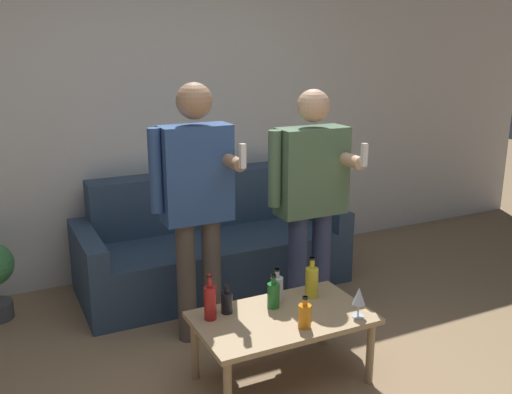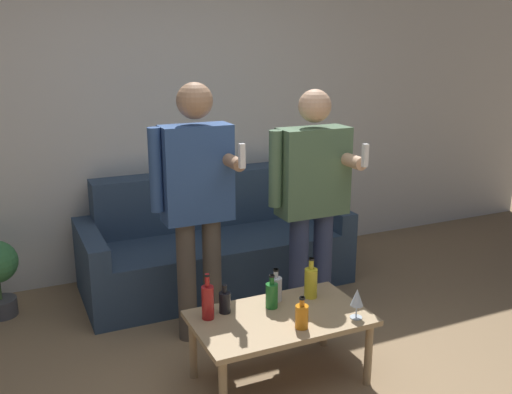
% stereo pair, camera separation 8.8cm
% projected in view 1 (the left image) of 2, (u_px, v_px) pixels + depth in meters
% --- Properties ---
extents(wall_back, '(8.00, 0.06, 2.70)m').
position_uv_depth(wall_back, '(152.00, 107.00, 4.47)').
color(wall_back, silver).
rests_on(wall_back, ground_plane).
extents(couch, '(2.02, 0.84, 0.85)m').
position_uv_depth(couch, '(211.00, 247.00, 4.46)').
color(couch, '#334760').
rests_on(couch, ground_plane).
extents(coffee_table, '(0.96, 0.57, 0.40)m').
position_uv_depth(coffee_table, '(282.00, 323.00, 3.13)').
color(coffee_table, tan).
rests_on(coffee_table, ground_plane).
extents(bottle_orange, '(0.08, 0.08, 0.24)m').
position_uv_depth(bottle_orange, '(312.00, 281.00, 3.33)').
color(bottle_orange, yellow).
rests_on(bottle_orange, coffee_table).
extents(bottle_green, '(0.07, 0.07, 0.20)m').
position_uv_depth(bottle_green, '(273.00, 294.00, 3.20)').
color(bottle_green, '#23752D').
rests_on(bottle_green, coffee_table).
extents(bottle_dark, '(0.07, 0.07, 0.20)m').
position_uv_depth(bottle_dark, '(277.00, 288.00, 3.28)').
color(bottle_dark, silver).
rests_on(bottle_dark, coffee_table).
extents(bottle_yellow, '(0.06, 0.06, 0.16)m').
position_uv_depth(bottle_yellow, '(227.00, 302.00, 3.14)').
color(bottle_yellow, black).
rests_on(bottle_yellow, coffee_table).
extents(bottle_red, '(0.07, 0.07, 0.17)m').
position_uv_depth(bottle_red, '(305.00, 315.00, 2.98)').
color(bottle_red, orange).
rests_on(bottle_red, coffee_table).
extents(bottle_clear, '(0.07, 0.07, 0.26)m').
position_uv_depth(bottle_clear, '(210.00, 302.00, 3.06)').
color(bottle_clear, '#B21E1E').
rests_on(bottle_clear, coffee_table).
extents(wine_glass_near, '(0.07, 0.07, 0.17)m').
position_uv_depth(wine_glass_near, '(359.00, 297.00, 3.08)').
color(wine_glass_near, silver).
rests_on(wine_glass_near, coffee_table).
extents(person_standing_left, '(0.50, 0.42, 1.63)m').
position_uv_depth(person_standing_left, '(196.00, 194.00, 3.46)').
color(person_standing_left, brown).
rests_on(person_standing_left, ground_plane).
extents(person_standing_right, '(0.54, 0.42, 1.57)m').
position_uv_depth(person_standing_right, '(311.00, 192.00, 3.70)').
color(person_standing_right, navy).
rests_on(person_standing_right, ground_plane).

